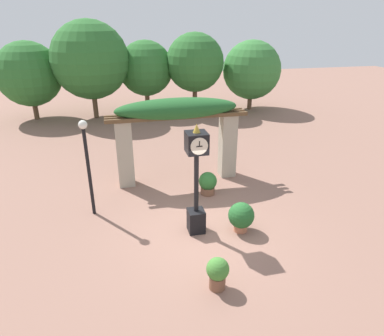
# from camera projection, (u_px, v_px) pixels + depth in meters

# --- Properties ---
(ground_plane) EXTENTS (60.00, 60.00, 0.00)m
(ground_plane) POSITION_uv_depth(u_px,v_px,m) (202.00, 232.00, 9.48)
(ground_plane) COLOR #8E6656
(pedestal_clock) EXTENTS (0.53, 0.58, 3.08)m
(pedestal_clock) POSITION_uv_depth(u_px,v_px,m) (196.00, 179.00, 8.89)
(pedestal_clock) COLOR black
(pedestal_clock) RESTS_ON ground
(pergola) EXTENTS (4.85, 1.14, 2.99)m
(pergola) POSITION_uv_depth(u_px,v_px,m) (177.00, 121.00, 11.69)
(pergola) COLOR #A89E89
(pergola) RESTS_ON ground
(potted_plant_near_left) EXTENTS (0.50, 0.50, 0.76)m
(potted_plant_near_left) POSITION_uv_depth(u_px,v_px,m) (218.00, 272.00, 7.35)
(potted_plant_near_left) COLOR brown
(potted_plant_near_left) RESTS_ON ground
(potted_plant_near_right) EXTENTS (0.72, 0.72, 0.85)m
(potted_plant_near_right) POSITION_uv_depth(u_px,v_px,m) (241.00, 216.00, 9.35)
(potted_plant_near_right) COLOR #B26B4C
(potted_plant_near_right) RESTS_ON ground
(potted_plant_far_left) EXTENTS (0.61, 0.61, 0.78)m
(potted_plant_far_left) POSITION_uv_depth(u_px,v_px,m) (208.00, 183.00, 11.37)
(potted_plant_far_left) COLOR brown
(potted_plant_far_left) RESTS_ON ground
(lamp_post) EXTENTS (0.25, 0.25, 2.91)m
(lamp_post) POSITION_uv_depth(u_px,v_px,m) (87.00, 156.00, 9.64)
(lamp_post) COLOR black
(lamp_post) RESTS_ON ground
(tree_line) EXTENTS (16.62, 4.45, 5.45)m
(tree_line) POSITION_uv_depth(u_px,v_px,m) (137.00, 66.00, 19.90)
(tree_line) COLOR brown
(tree_line) RESTS_ON ground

